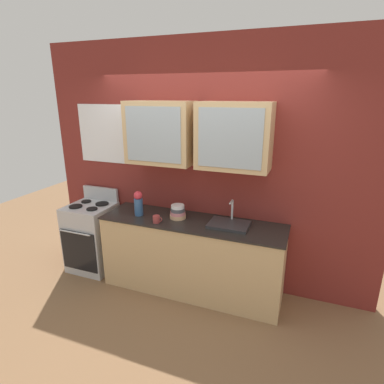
% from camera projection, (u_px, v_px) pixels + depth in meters
% --- Properties ---
extents(ground_plane, '(10.00, 10.00, 0.00)m').
position_uv_depth(ground_plane, '(192.00, 288.00, 3.83)').
color(ground_plane, brown).
extents(back_wall_unit, '(4.07, 0.47, 2.89)m').
position_uv_depth(back_wall_unit, '(200.00, 160.00, 3.63)').
color(back_wall_unit, maroon).
rests_on(back_wall_unit, ground_plane).
extents(counter, '(2.14, 0.61, 0.89)m').
position_uv_depth(counter, '(192.00, 256.00, 3.70)').
color(counter, tan).
rests_on(counter, ground_plane).
extents(stove_range, '(0.57, 0.60, 1.07)m').
position_uv_depth(stove_range, '(92.00, 236.00, 4.18)').
color(stove_range, silver).
rests_on(stove_range, ground_plane).
extents(sink_faucet, '(0.44, 0.32, 0.27)m').
position_uv_depth(sink_faucet, '(229.00, 224.00, 3.43)').
color(sink_faucet, '#2D2D30').
rests_on(sink_faucet, counter).
extents(bowl_stack, '(0.19, 0.19, 0.16)m').
position_uv_depth(bowl_stack, '(178.00, 212.00, 3.63)').
color(bowl_stack, '#E0AD7F').
rests_on(bowl_stack, counter).
extents(vase, '(0.10, 0.10, 0.30)m').
position_uv_depth(vase, '(138.00, 203.00, 3.70)').
color(vase, '#33598C').
rests_on(vase, counter).
extents(cup_near_sink, '(0.11, 0.08, 0.08)m').
position_uv_depth(cup_near_sink, '(156.00, 219.00, 3.50)').
color(cup_near_sink, '#993838').
rests_on(cup_near_sink, counter).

